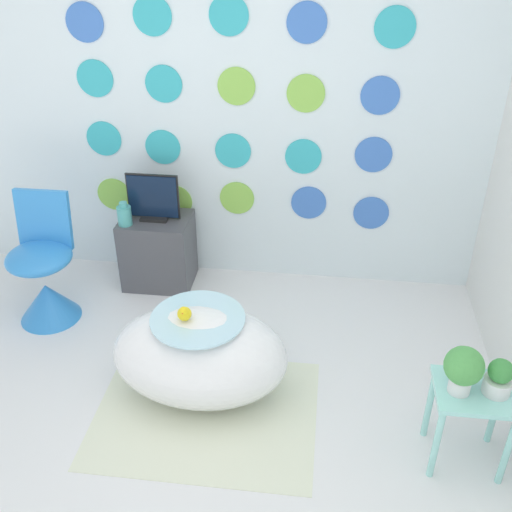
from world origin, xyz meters
TOP-DOWN VIEW (x-y plane):
  - wall_back_dotted at (-0.00, 2.07)m, footprint 4.23×0.05m
  - rug at (0.04, 0.64)m, footprint 1.16×0.91m
  - bathtub at (-0.01, 0.79)m, footprint 0.93×0.59m
  - rubber_duck at (-0.06, 0.74)m, footprint 0.07×0.08m
  - chair at (-1.12, 1.36)m, footprint 0.40×0.40m
  - tv_cabinet at (-0.52, 1.85)m, footprint 0.46×0.36m
  - tv at (-0.52, 1.85)m, footprint 0.35×0.12m
  - vase at (-0.69, 1.74)m, footprint 0.09×0.09m
  - side_table at (1.32, 0.51)m, footprint 0.36×0.30m
  - potted_plant_left at (1.24, 0.50)m, footprint 0.18×0.18m
  - potted_plant_right at (1.41, 0.51)m, footprint 0.12×0.12m

SIDE VIEW (x-z plane):
  - rug at x=0.04m, z-range 0.00..0.01m
  - tv_cabinet at x=-0.52m, z-range 0.00..0.50m
  - bathtub at x=-0.01m, z-range 0.00..0.54m
  - chair at x=-1.12m, z-range -0.13..0.69m
  - side_table at x=1.32m, z-range 0.12..0.56m
  - potted_plant_right at x=1.41m, z-range 0.44..0.62m
  - vase at x=-0.69m, z-range 0.49..0.65m
  - rubber_duck at x=-0.06m, z-range 0.53..0.62m
  - potted_plant_left at x=1.24m, z-range 0.46..0.70m
  - tv at x=-0.52m, z-range 0.48..0.80m
  - wall_back_dotted at x=0.00m, z-range 0.00..2.60m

